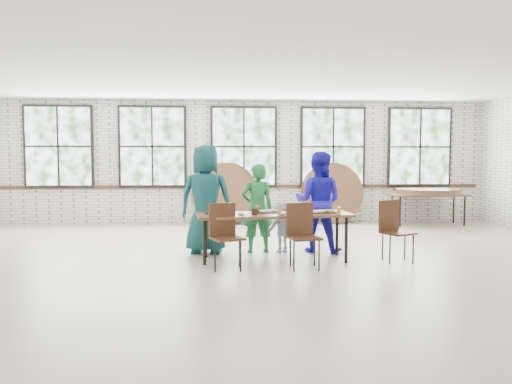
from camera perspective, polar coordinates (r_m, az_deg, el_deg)
room at (r=12.19m, az=-1.40°, el=4.98°), size 12.00×12.00×12.00m
dining_table at (r=7.84m, az=2.07°, el=-2.83°), size 2.47×1.03×0.74m
chair_near_left at (r=7.29m, az=-3.58°, el=-4.38°), size 0.55×0.54×0.95m
chair_near_right at (r=7.36m, az=5.29°, el=-4.31°), size 0.50×0.49×0.95m
chair_spare at (r=8.08m, az=15.42°, el=-3.69°), size 0.56×0.55×0.95m
adult_teal at (r=8.42m, az=-5.74°, el=-0.82°), size 1.00×0.76×1.83m
adult_green at (r=8.45m, az=0.16°, el=-1.88°), size 0.59×0.43×1.51m
toddler at (r=8.53m, az=2.95°, el=-3.96°), size 0.64×0.48×0.88m
adult_blue at (r=8.59m, az=7.13°, el=-1.12°), size 1.02×0.92×1.72m
storage_table at (r=12.63m, az=19.05°, el=-0.46°), size 1.83×0.82×0.74m
tabletop_clutter at (r=7.81m, az=2.91°, el=-2.29°), size 2.09×0.65×0.11m
round_tops_stacked at (r=12.62m, az=19.06°, el=0.08°), size 1.50×1.50×0.13m
round_tops_leaning at (r=12.09m, az=2.64°, el=-0.20°), size 4.19×0.41×1.49m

